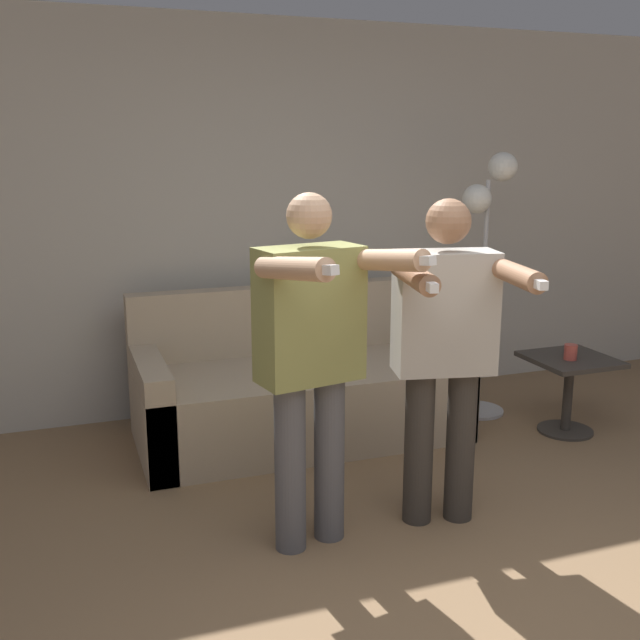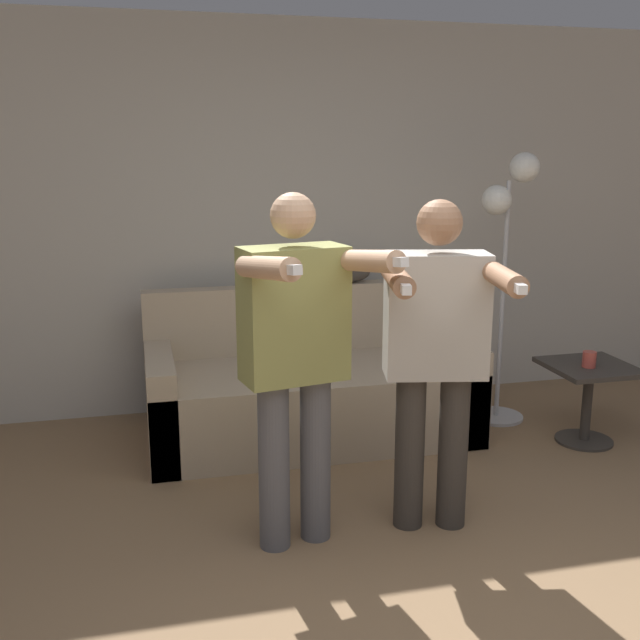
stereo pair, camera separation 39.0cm
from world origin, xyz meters
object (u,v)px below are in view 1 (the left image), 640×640
Objects in this scene: cat at (333,271)px; cup at (571,352)px; person_left at (312,350)px; person_right at (445,342)px; couch at (299,391)px; side_table at (569,378)px; floor_lamp at (487,228)px.

cup is (1.23, -0.91, -0.43)m from cat.
person_left is 2.11m from cup.
person_left reaches higher than person_right.
person_left is 1.78m from cat.
couch is 1.46m from person_right.
couch is 20.88× the size of cup.
person_left reaches higher than side_table.
floor_lamp is at bearing 64.06° from person_right.
cat is at bearing 143.45° from cup.
person_left is 16.77× the size of cup.
side_table is 0.19m from cup.
person_left is 0.92× the size of floor_lamp.
floor_lamp is (0.93, -0.36, 0.29)m from cat.
person_right reaches higher than cat.
side_table is 5.22× the size of cup.
cup is at bearing -36.55° from cat.
couch is 1.28× the size of person_right.
couch is 4.67× the size of cat.
person_left is (-0.36, -1.29, 0.64)m from couch.
couch is 1.70m from cup.
person_left is 0.65m from person_right.
person_left reaches higher than couch.
cup is at bearing -19.61° from couch.
side_table is (1.33, 0.76, -0.54)m from person_right.
cat reaches higher than cup.
person_left reaches higher than cat.
person_right is 0.89× the size of floor_lamp.
cup is (1.94, 0.72, -0.38)m from person_left.
person_right is 1.63m from side_table.
person_left reaches higher than cup.
person_left is 2.20m from side_table.
side_table is at bearing -34.49° from cat.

